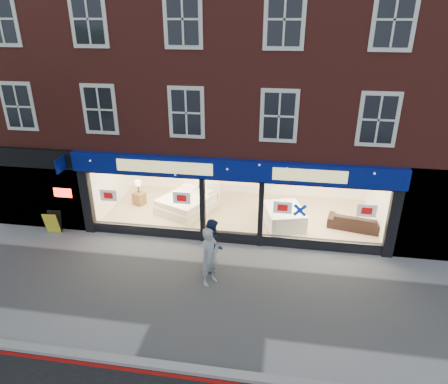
% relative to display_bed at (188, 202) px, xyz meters
% --- Properties ---
extents(ground, '(120.00, 120.00, 0.00)m').
position_rel_display_bed_xyz_m(ground, '(2.17, -5.27, -0.46)').
color(ground, gray).
rests_on(ground, ground).
extents(kerb_line, '(60.00, 0.10, 0.01)m').
position_rel_display_bed_xyz_m(kerb_line, '(2.17, -8.37, -0.45)').
color(kerb_line, '#8C0A07').
rests_on(kerb_line, ground).
extents(kerb_stone, '(60.00, 0.25, 0.12)m').
position_rel_display_bed_xyz_m(kerb_stone, '(2.17, -8.17, -0.40)').
color(kerb_stone, gray).
rests_on(kerb_stone, ground).
extents(showroom_floor, '(11.00, 4.50, 0.10)m').
position_rel_display_bed_xyz_m(showroom_floor, '(2.17, -0.02, -0.41)').
color(showroom_floor, tan).
rests_on(showroom_floor, ground).
extents(building, '(19.00, 8.26, 10.30)m').
position_rel_display_bed_xyz_m(building, '(2.16, 1.66, 6.21)').
color(building, maroon).
rests_on(building, ground).
extents(display_bed, '(2.63, 2.83, 1.29)m').
position_rel_display_bed_xyz_m(display_bed, '(0.00, 0.00, 0.00)').
color(display_bed, white).
rests_on(display_bed, showroom_floor).
extents(bedside_table, '(0.59, 0.59, 0.55)m').
position_rel_display_bed_xyz_m(bedside_table, '(-2.23, 0.15, -0.08)').
color(bedside_table, brown).
rests_on(bedside_table, showroom_floor).
extents(mattress_stack, '(1.81, 2.06, 0.69)m').
position_rel_display_bed_xyz_m(mattress_stack, '(4.05, -0.68, -0.01)').
color(mattress_stack, white).
rests_on(mattress_stack, showroom_floor).
extents(sofa, '(2.13, 1.19, 0.59)m').
position_rel_display_bed_xyz_m(sofa, '(6.77, -0.58, -0.07)').
color(sofa, black).
rests_on(sofa, showroom_floor).
extents(a_board, '(0.58, 0.39, 0.87)m').
position_rel_display_bed_xyz_m(a_board, '(-4.69, -2.57, -0.03)').
color(a_board, yellow).
rests_on(a_board, ground).
extents(pedestrian_grey, '(0.77, 0.84, 1.92)m').
position_rel_display_bed_xyz_m(pedestrian_grey, '(1.86, -4.73, 0.50)').
color(pedestrian_grey, '#9FA1A6').
rests_on(pedestrian_grey, ground).
extents(pedestrian_blue, '(0.69, 0.88, 1.78)m').
position_rel_display_bed_xyz_m(pedestrian_blue, '(1.81, -3.88, 0.43)').
color(pedestrian_blue, '#192446').
rests_on(pedestrian_blue, ground).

